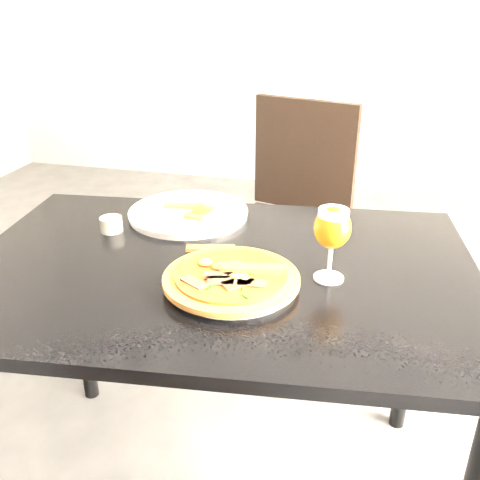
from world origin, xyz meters
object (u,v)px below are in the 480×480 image
(chair_far, at_px, (288,216))
(beer_glass, at_px, (332,228))
(pizza, at_px, (232,277))
(dining_table, at_px, (220,297))

(chair_far, distance_m, beer_glass, 0.95)
(chair_far, relative_size, pizza, 3.24)
(dining_table, xyz_separation_m, pizza, (0.06, -0.09, 0.11))
(pizza, bearing_deg, chair_far, 91.60)
(dining_table, bearing_deg, beer_glass, -7.62)
(pizza, relative_size, beer_glass, 1.74)
(chair_far, relative_size, beer_glass, 5.63)
(chair_far, distance_m, pizza, 0.98)
(chair_far, bearing_deg, pizza, -72.23)
(dining_table, xyz_separation_m, chair_far, (0.03, 0.85, -0.13))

